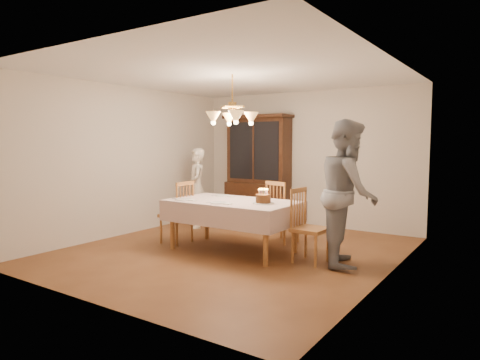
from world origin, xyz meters
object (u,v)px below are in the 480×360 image
Objects in this scene: dining_table at (232,206)px; elderly_woman at (197,188)px; birthday_cake at (263,199)px; china_hutch at (258,171)px; chair_far_side at (282,215)px.

elderly_woman reaches higher than dining_table.
dining_table is at bearing 179.25° from birthday_cake.
china_hutch is 7.20× the size of birthday_cake.
birthday_cake is at bearing 20.92° from elderly_woman.
chair_far_side is at bearing 69.44° from dining_table.
dining_table is at bearing 13.80° from elderly_woman.
chair_far_side is 1.02m from birthday_cake.
elderly_woman is at bearing -118.95° from china_hutch.
dining_table is 2.47m from china_hutch.
china_hutch is (-0.94, 2.25, 0.36)m from dining_table.
birthday_cake is (0.19, -0.93, 0.38)m from chair_far_side.
elderly_woman is at bearing 175.25° from chair_far_side.
dining_table is 1.90× the size of chair_far_side.
china_hutch reaches higher than dining_table.
birthday_cake is at bearing -56.99° from china_hutch.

